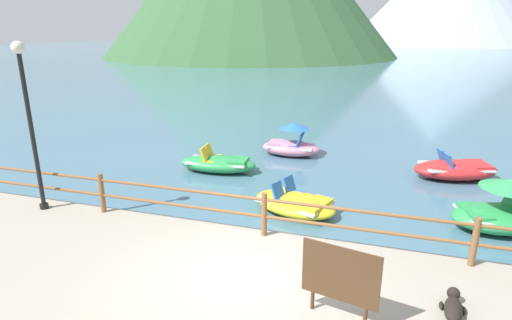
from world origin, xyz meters
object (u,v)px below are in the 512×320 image
Objects in this scene: lamp_post at (29,112)px; sign_board at (340,275)px; pedal_boat_5 at (456,169)px; pedal_boat_2 at (218,163)px; pedal_boat_1 at (501,212)px; pedal_boat_3 at (291,145)px; pedal_boat_0 at (295,203)px; dog_resting at (453,307)px.

lamp_post is 3.29× the size of sign_board.
pedal_boat_5 is (2.73, 8.38, -0.82)m from sign_board.
lamp_post reaches higher than pedal_boat_2.
pedal_boat_1 is 8.18m from pedal_boat_2.
sign_board is 0.47× the size of pedal_boat_1.
pedal_boat_1 reaches higher than pedal_boat_2.
pedal_boat_1 is (10.50, 2.92, -2.33)m from lamp_post.
pedal_boat_3 is 0.76× the size of pedal_boat_5.
pedal_boat_2 is at bearing 142.41° from pedal_boat_0.
dog_resting is at bearing -62.82° from pedal_boat_3.
pedal_boat_0 is at bearing -137.26° from pedal_boat_5.
pedal_boat_0 is 4.85m from pedal_boat_1.
dog_resting is 0.41× the size of pedal_boat_0.
lamp_post is 1.55× the size of pedal_boat_1.
lamp_post is at bearing -117.72° from pedal_boat_2.
sign_board is 1.11× the size of dog_resting.
pedal_boat_0 reaches higher than dog_resting.
pedal_boat_5 is at bearing 71.98° from sign_board.
pedal_boat_5 is at bearing -9.62° from pedal_boat_3.
pedal_boat_5 is at bearing 82.27° from dog_resting.
pedal_boat_0 is 3.93m from pedal_boat_2.
sign_board reaches higher than pedal_boat_3.
pedal_boat_2 is at bearing -167.89° from pedal_boat_5.
pedal_boat_5 is (5.53, -0.94, -0.11)m from pedal_boat_3.
pedal_boat_5 reaches higher than pedal_boat_0.
sign_board reaches higher than dog_resting.
lamp_post reaches higher than pedal_boat_5.
sign_board reaches higher than pedal_boat_5.
sign_board is 0.55× the size of pedal_boat_3.
pedal_boat_1 is 0.95× the size of pedal_boat_2.
lamp_post reaches higher than pedal_boat_1.
sign_board is 8.86m from pedal_boat_5.
dog_resting is at bearing 19.82° from sign_board.
lamp_post is at bearing -121.06° from pedal_boat_3.
pedal_boat_3 is at bearing 103.85° from pedal_boat_0.
pedal_boat_1 is 7.52m from pedal_boat_3.
pedal_boat_0 is at bearing 130.71° from dog_resting.
pedal_boat_5 reaches higher than dog_resting.
pedal_boat_2 is 1.22× the size of pedal_boat_3.
pedal_boat_5 is (9.99, 6.46, -2.46)m from lamp_post.
lamp_post reaches higher than dog_resting.
sign_board reaches higher than pedal_boat_1.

